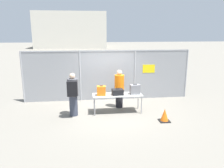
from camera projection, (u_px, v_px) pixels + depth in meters
ground_plane at (112, 111)px, 9.11m from camera, size 120.00×120.00×0.00m
fence_section at (108, 74)px, 10.41m from camera, size 7.93×0.07×2.39m
inspection_table at (117, 96)px, 8.87m from camera, size 2.00×0.69×0.75m
suitcase_orange at (101, 91)px, 8.70m from camera, size 0.37×0.30×0.40m
suitcase_black at (118, 92)px, 8.80m from camera, size 0.46×0.37×0.25m
suitcase_grey at (135, 89)px, 8.88m from camera, size 0.40×0.29×0.42m
traveler_hooded at (73, 93)px, 8.40m from camera, size 0.42×0.65×1.70m
security_worker_near at (119, 88)px, 9.41m from camera, size 0.41×0.41×1.65m
utility_trailer at (138, 80)px, 12.98m from camera, size 3.72×2.09×0.70m
distant_hangar at (72, 30)px, 46.43m from camera, size 13.80×12.09×6.94m
traffic_cone at (165, 116)px, 8.05m from camera, size 0.39×0.39×0.48m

